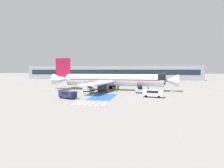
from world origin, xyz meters
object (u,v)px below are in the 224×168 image
boarding_stairs_forward (140,89)px  baggage_cart (93,92)px  traffic_cone_0 (77,90)px  terminal_building (110,73)px  airliner (112,80)px  ground_crew_1 (117,88)px  service_van_0 (153,93)px  service_van_1 (68,94)px  fuel_tanker (106,82)px  ground_crew_0 (107,89)px  boarding_stairs_aft (88,88)px

boarding_stairs_forward → baggage_cart: bearing=-162.2°
traffic_cone_0 → terminal_building: 73.02m
airliner → boarding_stairs_forward: (9.65, -4.79, -2.53)m
ground_crew_1 → service_van_0: bearing=25.3°
boarding_stairs_forward → traffic_cone_0: 21.31m
service_van_0 → baggage_cart: service_van_0 is taller
boarding_stairs_forward → service_van_0: 9.72m
boarding_stairs_forward → ground_crew_1: 7.31m
service_van_1 → ground_crew_1: 18.10m
fuel_tanker → traffic_cone_0: 22.59m
boarding_stairs_forward → traffic_cone_0: size_ratio=11.56×
terminal_building → traffic_cone_0: bearing=-87.9°
service_van_0 → terminal_building: bearing=-151.7°
baggage_cart → ground_crew_1: size_ratio=1.53×
fuel_tanker → baggage_cart: bearing=12.3°
ground_crew_0 → service_van_1: bearing=60.5°
service_van_1 → service_van_0: bearing=128.0°
fuel_tanker → ground_crew_1: 24.58m
boarding_stairs_aft → fuel_tanker: bearing=89.5°
service_van_0 → traffic_cone_0: size_ratio=11.57×
ground_crew_0 → ground_crew_1: 3.13m
service_van_0 → terminal_building: terminal_building is taller
ground_crew_0 → terminal_building: terminal_building is taller
fuel_tanker → service_van_0: (19.43, -32.68, -0.47)m
ground_crew_1 → terminal_building: terminal_building is taller
service_van_0 → baggage_cart: bearing=-96.3°
airliner → boarding_stairs_aft: size_ratio=8.28×
terminal_building → service_van_1: bearing=-85.4°
service_van_1 → ground_crew_1: bearing=170.6°
fuel_tanker → ground_crew_1: (8.55, -23.03, -0.57)m
service_van_1 → fuel_tanker: bearing=-159.2°
boarding_stairs_aft → baggage_cart: size_ratio=1.85×
ground_crew_1 → traffic_cone_0: 14.02m
airliner → ground_crew_1: size_ratio=23.49×
boarding_stairs_aft → terminal_building: 74.62m
service_van_1 → ground_crew_1: (9.50, 15.41, -0.01)m
service_van_1 → terminal_building: bearing=-153.2°
service_van_1 → baggage_cart: service_van_1 is taller
traffic_cone_0 → service_van_0: bearing=-23.5°
boarding_stairs_forward → service_van_1: 22.37m
boarding_stairs_forward → fuel_tanker: (-15.84, 23.64, 0.70)m
airliner → boarding_stairs_forward: bearing=65.1°
fuel_tanker → service_van_0: bearing=38.4°
fuel_tanker → terminal_building: (-8.08, 50.93, 3.31)m
terminal_building → fuel_tanker: bearing=-81.0°
fuel_tanker → ground_crew_0: (5.43, -23.14, -0.71)m
boarding_stairs_forward → ground_crew_0: size_ratio=3.21×
service_van_0 → ground_crew_0: 16.95m
service_van_1 → baggage_cart: bearing=-174.2°
baggage_cart → ground_crew_0: (3.18, 4.49, 0.69)m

